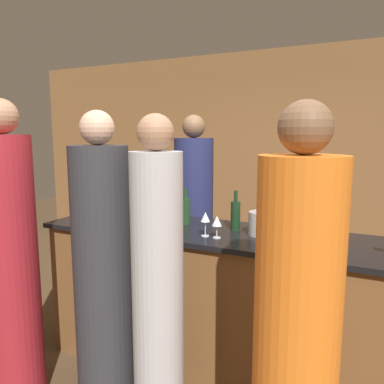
{
  "coord_description": "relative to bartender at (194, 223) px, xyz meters",
  "views": [
    {
      "loc": [
        1.0,
        -2.39,
        1.73
      ],
      "look_at": [
        -0.2,
        0.1,
        1.31
      ],
      "focal_mm": 35.0,
      "sensor_mm": 36.0,
      "label": 1
    }
  ],
  "objects": [
    {
      "name": "bartender",
      "position": [
        0.0,
        0.0,
        0.0
      ],
      "size": [
        0.37,
        0.37,
        1.92
      ],
      "rotation": [
        0.0,
        0.0,
        3.14
      ],
      "color": "#1E234C",
      "rests_on": "ground_plane"
    },
    {
      "name": "guest_3",
      "position": [
        0.1,
        -1.47,
        -0.02
      ],
      "size": [
        0.34,
        0.34,
        1.87
      ],
      "color": "#2D2D33",
      "rests_on": "ground_plane"
    },
    {
      "name": "wine_glass_3",
      "position": [
        0.53,
        -0.93,
        0.29
      ],
      "size": [
        0.06,
        0.06,
        0.17
      ],
      "color": "silver",
      "rests_on": "bar_counter"
    },
    {
      "name": "guest_0",
      "position": [
        0.48,
        -1.47,
        -0.02
      ],
      "size": [
        0.29,
        0.29,
        1.84
      ],
      "color": "#B2B2B7",
      "rests_on": "ground_plane"
    },
    {
      "name": "wine_glass_0",
      "position": [
        0.61,
        -0.94,
        0.28
      ],
      "size": [
        0.07,
        0.07,
        0.15
      ],
      "color": "silver",
      "rests_on": "bar_counter"
    },
    {
      "name": "wine_bottle_0",
      "position": [
        0.25,
        -0.67,
        0.27
      ],
      "size": [
        0.07,
        0.07,
        0.28
      ],
      "color": "#19381E",
      "rests_on": "bar_counter"
    },
    {
      "name": "guest_1",
      "position": [
        -0.52,
        -1.61,
        0.02
      ],
      "size": [
        0.33,
        0.33,
        1.95
      ],
      "color": "maroon",
      "rests_on": "ground_plane"
    },
    {
      "name": "back_wall",
      "position": [
        0.51,
        1.69,
        0.51
      ],
      "size": [
        8.0,
        0.06,
        2.8
      ],
      "color": "brown",
      "rests_on": "ground_plane"
    },
    {
      "name": "ground_plane",
      "position": [
        0.51,
        -0.77,
        -0.89
      ],
      "size": [
        14.0,
        14.0,
        0.0
      ],
      "primitive_type": "plane",
      "color": "#4C3823"
    },
    {
      "name": "bar_counter",
      "position": [
        0.51,
        -0.77,
        -0.36
      ],
      "size": [
        2.52,
        0.72,
        1.06
      ],
      "color": "brown",
      "rests_on": "ground_plane"
    },
    {
      "name": "wine_glass_1",
      "position": [
        -0.36,
        -0.79,
        0.27
      ],
      "size": [
        0.07,
        0.07,
        0.14
      ],
      "color": "silver",
      "rests_on": "bar_counter"
    },
    {
      "name": "guest_2",
      "position": [
        1.26,
        -1.62,
        -0.02
      ],
      "size": [
        0.37,
        0.37,
        1.87
      ],
      "color": "orange",
      "rests_on": "ground_plane"
    },
    {
      "name": "wine_bottle_1",
      "position": [
        0.66,
        -0.69,
        0.28
      ],
      "size": [
        0.07,
        0.07,
        0.29
      ],
      "color": "black",
      "rests_on": "bar_counter"
    },
    {
      "name": "ice_bucket",
      "position": [
        0.86,
        -0.74,
        0.25
      ],
      "size": [
        0.18,
        0.18,
        0.16
      ],
      "color": "#9E9993",
      "rests_on": "bar_counter"
    }
  ]
}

